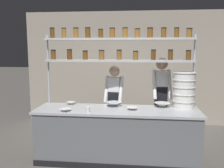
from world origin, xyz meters
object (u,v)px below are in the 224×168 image
object	(u,v)px
prep_bowl_center_front	(71,103)
prep_bowl_near_right	(132,109)
prep_bowl_far_left	(66,110)
spice_shelf_unit	(119,52)
serving_cup_front	(88,110)
chef_center	(161,96)
chef_left	(114,101)
prep_bowl_near_left	(114,104)
container_stack	(184,90)
prep_bowl_center_back	(162,105)

from	to	relation	value
prep_bowl_center_front	prep_bowl_near_right	distance (m)	1.19
prep_bowl_near_right	prep_bowl_far_left	size ratio (longest dim) A/B	1.00
spice_shelf_unit	serving_cup_front	world-z (taller)	spice_shelf_unit
chef_center	prep_bowl_far_left	size ratio (longest dim) A/B	9.84
chef_left	prep_bowl_near_right	bearing A→B (deg)	-50.57
prep_bowl_near_right	prep_bowl_far_left	bearing A→B (deg)	-168.61
prep_bowl_near_left	serving_cup_front	xyz separation A→B (m)	(-0.38, -0.47, 0.01)
chef_left	container_stack	distance (m)	1.35
container_stack	prep_bowl_near_left	size ratio (longest dim) A/B	2.22
prep_bowl_near_right	prep_bowl_center_back	bearing A→B (deg)	27.73
container_stack	prep_bowl_center_back	xyz separation A→B (m)	(-0.36, 0.00, -0.27)
spice_shelf_unit	prep_bowl_far_left	xyz separation A→B (m)	(-0.83, -0.57, -0.95)
spice_shelf_unit	prep_bowl_near_right	distance (m)	1.05
prep_bowl_center_front	prep_bowl_near_right	size ratio (longest dim) A/B	0.93
chef_center	container_stack	distance (m)	0.61
chef_left	prep_bowl_near_left	xyz separation A→B (m)	(0.04, -0.42, 0.03)
spice_shelf_unit	prep_bowl_far_left	bearing A→B (deg)	-145.32
prep_bowl_center_front	serving_cup_front	distance (m)	0.69
chef_left	prep_bowl_center_back	bearing A→B (deg)	-13.42
chef_left	chef_center	world-z (taller)	chef_center
prep_bowl_near_left	prep_bowl_center_back	size ratio (longest dim) A/B	1.01
chef_center	prep_bowl_center_back	world-z (taller)	chef_center
chef_center	serving_cup_front	distance (m)	1.58
chef_center	prep_bowl_center_front	xyz separation A→B (m)	(-1.68, -0.42, -0.09)
prep_bowl_center_back	prep_bowl_near_right	bearing A→B (deg)	-152.27
prep_bowl_center_front	prep_bowl_near_right	world-z (taller)	prep_bowl_near_right
serving_cup_front	prep_bowl_center_front	bearing A→B (deg)	128.58
prep_bowl_center_back	prep_bowl_near_right	world-z (taller)	prep_bowl_center_back
prep_bowl_far_left	prep_bowl_center_back	bearing A→B (deg)	17.00
chef_left	prep_bowl_near_right	distance (m)	0.75
prep_bowl_center_back	spice_shelf_unit	bearing A→B (deg)	174.29
chef_left	chef_center	distance (m)	0.91
chef_left	prep_bowl_center_front	bearing A→B (deg)	-145.75
container_stack	prep_bowl_center_front	bearing A→B (deg)	179.21
chef_left	prep_bowl_far_left	bearing A→B (deg)	-119.79
prep_bowl_center_back	prep_bowl_near_right	size ratio (longest dim) A/B	1.53
container_stack	prep_bowl_center_back	size ratio (longest dim) A/B	2.25
chef_left	prep_bowl_center_front	world-z (taller)	chef_left
prep_bowl_center_front	prep_bowl_far_left	world-z (taller)	prep_bowl_far_left
chef_center	prep_bowl_far_left	distance (m)	1.88
spice_shelf_unit	prep_bowl_near_left	size ratio (longest dim) A/B	9.56
prep_bowl_far_left	prep_bowl_near_left	bearing A→B (deg)	30.84
chef_center	prep_bowl_center_front	distance (m)	1.74
chef_left	serving_cup_front	bearing A→B (deg)	-101.24
chef_center	prep_bowl_near_left	distance (m)	1.00
prep_bowl_near_left	prep_bowl_center_front	world-z (taller)	prep_bowl_near_left
spice_shelf_unit	container_stack	bearing A→B (deg)	-3.99
prep_bowl_center_front	prep_bowl_near_right	bearing A→B (deg)	-14.59
prep_bowl_near_left	prep_bowl_far_left	distance (m)	0.88
prep_bowl_center_back	serving_cup_front	world-z (taller)	serving_cup_front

